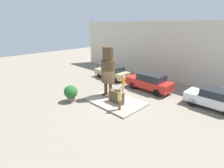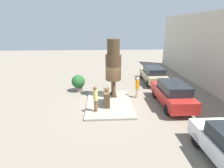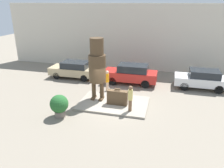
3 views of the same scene
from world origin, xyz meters
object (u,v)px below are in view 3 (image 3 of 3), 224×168
Objects in this scene: statue_figure at (97,64)px; tourist at (130,97)px; giant_suitcase at (117,97)px; parked_car_white at (202,79)px; parked_car_tan at (74,69)px; parked_car_red at (131,74)px; planter_pot at (59,105)px; worker_hivis at (107,80)px.

statue_figure reaches higher than tourist.
giant_suitcase is 7.63m from parked_car_white.
tourist is 0.39× the size of parked_car_tan.
tourist is 0.38× the size of parked_car_red.
statue_figure is at bearing 66.99° from parked_car_red.
planter_pot is at bearing -158.61° from tourist.
statue_figure is at bearing -95.59° from worker_hivis.
tourist is 1.19× the size of planter_pot.
statue_figure is at bearing 160.19° from giant_suitcase.
parked_car_white is at bearing -179.52° from parked_car_tan.
tourist is at bearing 48.72° from parked_car_white.
parked_car_white reaches higher than giant_suitcase.
parked_car_white is at bearing -177.21° from parked_car_red.
tourist is (1.00, -0.72, 0.43)m from giant_suitcase.
tourist is 0.41× the size of parked_car_white.
parked_car_red is at bearing 66.99° from statue_figure.
parked_car_white is at bearing 39.45° from giant_suitcase.
worker_hivis is at bearing 84.41° from statue_figure.
giant_suitcase is 3.88m from planter_pot.
planter_pot is at bearing 64.89° from parked_car_red.
parked_car_red reaches higher than worker_hivis.
giant_suitcase is 0.82× the size of worker_hivis.
parked_car_red is (5.37, -0.19, 0.08)m from parked_car_tan.
planter_pot is at bearing 38.57° from parked_car_white.
giant_suitcase is at bearing 39.45° from parked_car_white.
parked_car_red is (-0.88, 5.28, -0.17)m from tourist.
parked_car_red is 7.61m from planter_pot.
statue_figure reaches higher than parked_car_white.
planter_pot reaches higher than giant_suitcase.
parked_car_red is at bearing 88.44° from giant_suitcase.
statue_figure is at bearing 29.83° from parked_car_white.
parked_car_tan is (-6.25, 5.47, -0.25)m from tourist.
parked_car_red is 2.67× the size of worker_hivis.
parked_car_white is at bearing 18.50° from worker_hivis.
parked_car_tan is at bearing 148.70° from worker_hivis.
parked_car_red is 5.77m from parked_car_white.
parked_car_white is (7.46, 4.28, -1.85)m from statue_figure.
worker_hivis is at bearing 70.13° from planter_pot.
statue_figure is 3.03× the size of planter_pot.
parked_car_tan is at bearing 137.83° from giant_suitcase.
giant_suitcase is 0.34× the size of parked_car_white.
planter_pot is at bearing -143.16° from giant_suitcase.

